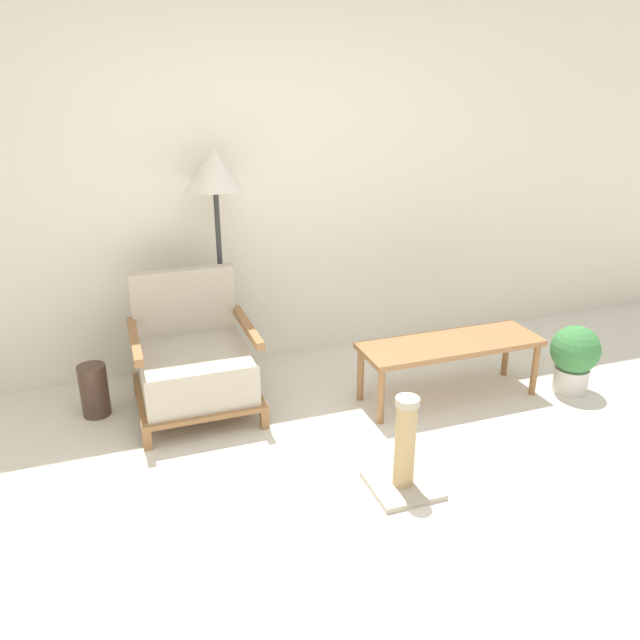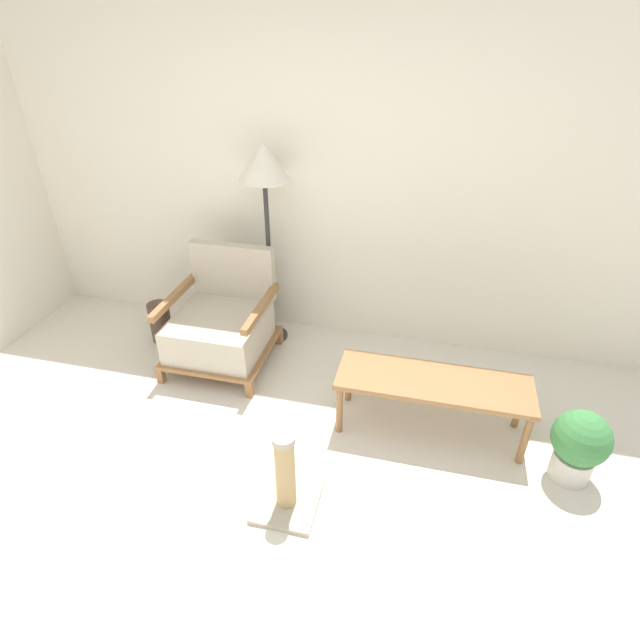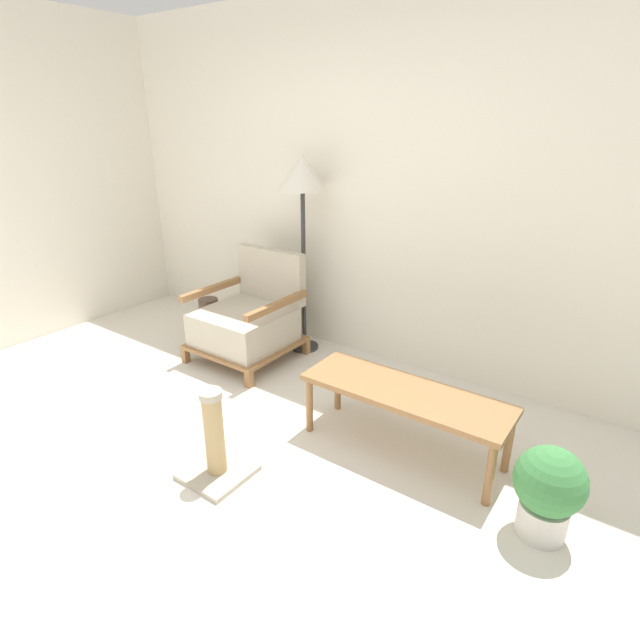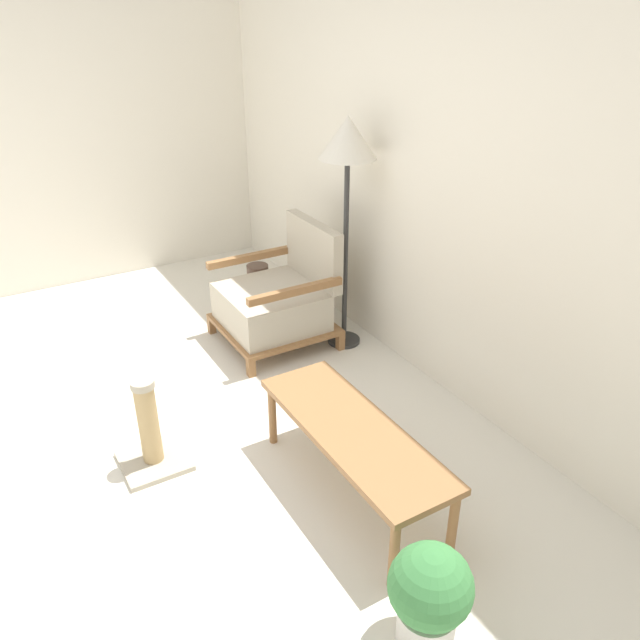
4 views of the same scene
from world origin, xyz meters
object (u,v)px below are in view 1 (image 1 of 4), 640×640
(coffee_table, at_px, (450,348))
(scratching_post, at_px, (404,458))
(armchair, at_px, (194,363))
(floor_lamp, at_px, (215,182))
(vase, at_px, (94,390))
(potted_plant, at_px, (574,356))

(coffee_table, bearing_deg, scratching_post, -132.32)
(armchair, xyz_separation_m, floor_lamp, (0.27, 0.39, 1.05))
(floor_lamp, bearing_deg, coffee_table, -31.06)
(vase, distance_m, potted_plant, 3.13)
(floor_lamp, relative_size, potted_plant, 3.40)
(coffee_table, bearing_deg, armchair, 165.74)
(floor_lamp, height_order, potted_plant, floor_lamp)
(coffee_table, distance_m, vase, 2.28)
(armchair, relative_size, coffee_table, 0.71)
(armchair, height_order, floor_lamp, floor_lamp)
(potted_plant, bearing_deg, vase, 166.28)
(armchair, xyz_separation_m, scratching_post, (0.87, -1.20, -0.14))
(floor_lamp, xyz_separation_m, potted_plant, (2.16, -1.00, -1.11))
(armchair, distance_m, potted_plant, 2.50)
(potted_plant, bearing_deg, scratching_post, -159.19)
(potted_plant, bearing_deg, coffee_table, 166.32)
(armchair, relative_size, potted_plant, 1.81)
(floor_lamp, xyz_separation_m, vase, (-0.88, -0.26, -1.21))
(coffee_table, height_order, potted_plant, potted_plant)
(potted_plant, relative_size, scratching_post, 0.89)
(coffee_table, xyz_separation_m, potted_plant, (0.83, -0.20, -0.09))
(coffee_table, bearing_deg, floor_lamp, 148.94)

